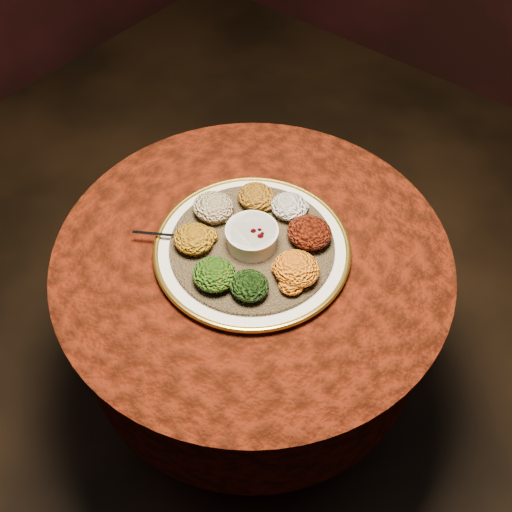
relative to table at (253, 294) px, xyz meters
The scene contains 13 objects.
table is the anchor object (origin of this frame).
platter 0.19m from the table, 71.06° to the right, with size 0.49×0.49×0.02m.
injera 0.20m from the table, 71.06° to the right, with size 0.39×0.39×0.01m, color brown.
stew_bowl 0.24m from the table, 71.06° to the right, with size 0.12×0.12×0.05m.
spoon 0.28m from the table, 147.36° to the right, with size 0.13×0.08×0.01m.
portion_ayib 0.27m from the table, 86.66° to the left, with size 0.09×0.09×0.04m, color white.
portion_kitfo 0.27m from the table, 44.53° to the left, with size 0.11×0.10×0.05m, color black.
portion_tikil 0.27m from the table, ahead, with size 0.11×0.10×0.05m, color #C68C10.
portion_gomen 0.27m from the table, 53.38° to the right, with size 0.09×0.08×0.04m, color black.
portion_mixveg 0.27m from the table, 88.72° to the right, with size 0.10×0.09×0.05m, color #9E390A.
portion_kik 0.27m from the table, 139.23° to the right, with size 0.10×0.09×0.05m, color #B46B0F.
portion_timatim 0.27m from the table, behind, with size 0.10×0.10×0.05m, color maroon.
portion_shiro 0.27m from the table, 125.22° to the left, with size 0.09×0.09×0.04m, color #A05F13.
Camera 1 is at (0.54, -0.66, 1.80)m, focal length 40.00 mm.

